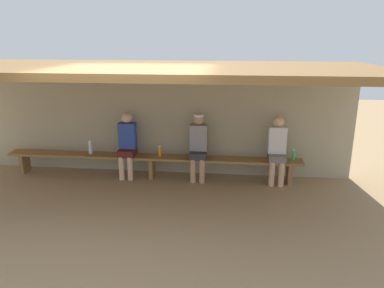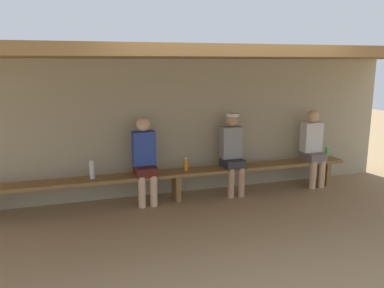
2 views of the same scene
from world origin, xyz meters
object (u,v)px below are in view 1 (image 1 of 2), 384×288
(player_middle, at_px, (127,142))
(player_in_red, at_px, (198,144))
(water_bottle_orange, at_px, (90,147))
(bench, at_px, (152,159))
(player_near_post, at_px, (277,147))
(water_bottle_green, at_px, (293,155))
(water_bottle_clear, at_px, (160,151))

(player_middle, bearing_deg, player_in_red, 0.02)
(player_middle, height_order, water_bottle_orange, player_middle)
(bench, relative_size, player_in_red, 4.46)
(player_near_post, distance_m, water_bottle_orange, 3.77)
(player_middle, height_order, water_bottle_green, player_middle)
(water_bottle_green, bearing_deg, bench, -179.25)
(bench, relative_size, water_bottle_orange, 21.85)
(water_bottle_clear, bearing_deg, water_bottle_green, 0.28)
(player_in_red, relative_size, player_middle, 1.01)
(player_middle, height_order, player_near_post, same)
(water_bottle_orange, bearing_deg, player_middle, -1.42)
(player_in_red, xyz_separation_m, water_bottle_green, (1.86, 0.03, -0.18))
(bench, bearing_deg, water_bottle_clear, 8.12)
(water_bottle_orange, bearing_deg, bench, -1.01)
(bench, xyz_separation_m, player_in_red, (0.95, 0.00, 0.36))
(player_in_red, distance_m, player_near_post, 1.53)
(player_in_red, distance_m, water_bottle_clear, 0.81)
(player_middle, bearing_deg, player_near_post, 0.00)
(water_bottle_green, height_order, water_bottle_clear, water_bottle_green)
(player_middle, xyz_separation_m, water_bottle_orange, (-0.79, 0.02, -0.14))
(player_middle, distance_m, water_bottle_orange, 0.80)
(player_in_red, height_order, player_middle, player_in_red)
(player_near_post, height_order, water_bottle_clear, player_near_post)
(water_bottle_orange, bearing_deg, water_bottle_clear, 0.04)
(water_bottle_clear, bearing_deg, player_middle, -178.22)
(player_middle, relative_size, water_bottle_orange, 4.86)
(player_near_post, height_order, water_bottle_orange, player_near_post)
(player_middle, xyz_separation_m, water_bottle_clear, (0.66, 0.02, -0.17))
(bench, xyz_separation_m, water_bottle_green, (2.81, 0.04, 0.18))
(player_middle, xyz_separation_m, water_bottle_green, (3.30, 0.03, -0.16))
(bench, height_order, player_middle, player_middle)
(bench, relative_size, water_bottle_clear, 28.21)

